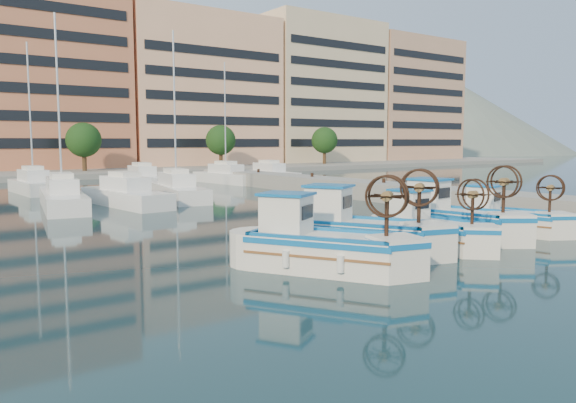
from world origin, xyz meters
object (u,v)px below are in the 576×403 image
(fishing_boat_b, at_px, (359,230))
(fishing_boat_e, at_px, (505,217))
(fishing_boat_d, at_px, (453,218))
(fishing_boat_a, at_px, (320,244))
(fishing_boat_c, at_px, (429,228))

(fishing_boat_b, distance_m, fishing_boat_e, 8.42)
(fishing_boat_b, distance_m, fishing_boat_d, 5.50)
(fishing_boat_a, bearing_deg, fishing_boat_c, -24.55)
(fishing_boat_b, xyz_separation_m, fishing_boat_c, (3.10, -0.60, -0.11))
(fishing_boat_d, bearing_deg, fishing_boat_b, 172.89)
(fishing_boat_a, distance_m, fishing_boat_c, 5.91)
(fishing_boat_d, relative_size, fishing_boat_e, 1.18)
(fishing_boat_b, relative_size, fishing_boat_e, 1.18)
(fishing_boat_c, bearing_deg, fishing_boat_d, 17.14)
(fishing_boat_a, xyz_separation_m, fishing_boat_d, (8.27, 1.45, 0.02))
(fishing_boat_a, height_order, fishing_boat_e, fishing_boat_a)
(fishing_boat_a, relative_size, fishing_boat_c, 1.14)
(fishing_boat_d, bearing_deg, fishing_boat_c, -170.77)
(fishing_boat_b, height_order, fishing_boat_d, fishing_boat_b)
(fishing_boat_e, bearing_deg, fishing_boat_b, 162.18)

